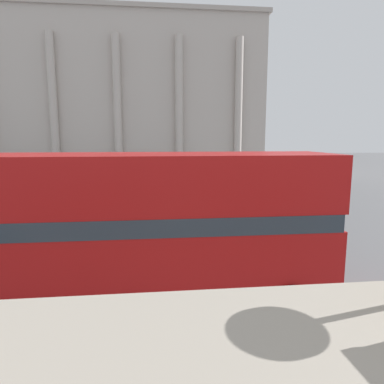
% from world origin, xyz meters
% --- Properties ---
extents(double_decker_bus, '(10.43, 2.68, 4.28)m').
position_xyz_m(double_decker_bus, '(-1.27, 6.40, 2.38)').
color(double_decker_bus, black).
rests_on(double_decker_bus, ground_plane).
extents(plaza_building_left, '(35.69, 13.94, 19.46)m').
position_xyz_m(plaza_building_left, '(-4.79, 44.68, 9.73)').
color(plaza_building_left, '#BCB2A8').
rests_on(plaza_building_left, ground_plane).
extents(traffic_light_near, '(0.42, 0.24, 3.49)m').
position_xyz_m(traffic_light_near, '(-1.84, 9.65, 2.29)').
color(traffic_light_near, black).
rests_on(traffic_light_near, ground_plane).
extents(traffic_light_mid, '(0.42, 0.24, 3.32)m').
position_xyz_m(traffic_light_mid, '(3.37, 16.15, 2.19)').
color(traffic_light_mid, black).
rests_on(traffic_light_mid, ground_plane).
extents(car_maroon, '(4.20, 1.93, 1.35)m').
position_xyz_m(car_maroon, '(2.92, 17.85, 0.70)').
color(car_maroon, black).
rests_on(car_maroon, ground_plane).
extents(car_white, '(4.20, 1.93, 1.35)m').
position_xyz_m(car_white, '(1.24, 29.65, 0.70)').
color(car_white, black).
rests_on(car_white, ground_plane).
extents(pedestrian_olive, '(0.32, 0.32, 1.79)m').
position_xyz_m(pedestrian_olive, '(-3.26, 24.89, 1.04)').
color(pedestrian_olive, '#282B33').
rests_on(pedestrian_olive, ground_plane).
extents(pedestrian_black, '(0.32, 0.32, 1.69)m').
position_xyz_m(pedestrian_black, '(4.07, 25.56, 0.97)').
color(pedestrian_black, '#282B33').
rests_on(pedestrian_black, ground_plane).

